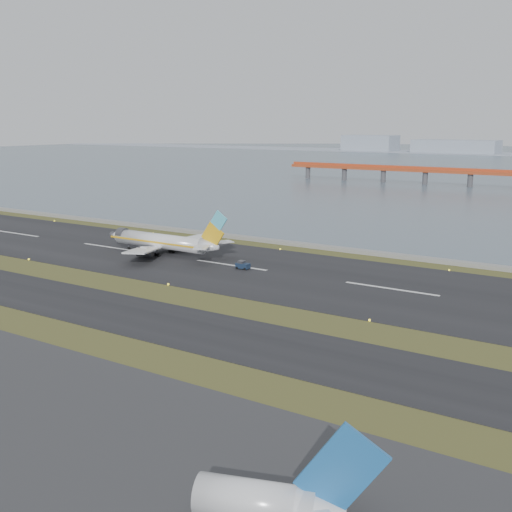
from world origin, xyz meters
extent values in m
plane|color=#314418|center=(0.00, 0.00, 0.00)|extent=(1000.00, 1000.00, 0.00)
cube|color=black|center=(0.00, -12.00, 0.05)|extent=(1000.00, 18.00, 0.10)
cube|color=black|center=(0.00, 30.00, 0.05)|extent=(1000.00, 45.00, 0.10)
cube|color=gray|center=(0.00, 60.00, 0.50)|extent=(1000.00, 2.50, 1.00)
cylinder|color=#4C4C51|center=(-76.00, 250.00, 3.00)|extent=(2.80, 2.80, 7.00)
cube|color=#99A4B5|center=(-220.00, 620.00, 9.00)|extent=(60.00, 35.00, 18.00)
cube|color=#99A4B5|center=(-120.00, 620.00, 7.00)|extent=(90.00, 35.00, 14.00)
cylinder|color=white|center=(-22.72, 30.52, 3.50)|extent=(28.00, 3.80, 3.80)
cone|color=white|center=(-38.32, 30.52, 3.50)|extent=(3.20, 3.80, 3.80)
cone|color=white|center=(-6.52, 30.52, 3.80)|extent=(5.00, 3.80, 3.80)
cube|color=yellow|center=(-22.72, 28.60, 3.50)|extent=(31.00, 0.06, 0.45)
cube|color=yellow|center=(-22.72, 32.44, 3.50)|extent=(31.00, 0.06, 0.45)
cube|color=white|center=(-20.52, 22.02, 2.80)|extent=(11.31, 15.89, 1.66)
cube|color=white|center=(-20.52, 39.02, 2.80)|extent=(11.31, 15.89, 1.66)
cylinder|color=#3B3B41|center=(-22.22, 24.52, 1.60)|extent=(4.20, 2.10, 2.10)
cylinder|color=#3B3B41|center=(-22.22, 36.52, 1.60)|extent=(4.20, 2.10, 2.10)
cube|color=yellow|center=(-5.72, 30.52, 6.70)|extent=(6.80, 0.35, 6.85)
cube|color=#54CCEE|center=(-3.82, 30.52, 10.40)|extent=(4.85, 0.37, 4.90)
cube|color=white|center=(-6.22, 26.72, 4.30)|extent=(5.64, 6.80, 0.22)
cube|color=white|center=(-6.22, 34.32, 4.30)|extent=(5.64, 6.80, 0.22)
cylinder|color=black|center=(-33.72, 30.52, 0.45)|extent=(0.80, 0.28, 0.80)
cylinder|color=black|center=(-21.22, 27.72, 0.55)|extent=(1.00, 0.38, 1.00)
cylinder|color=black|center=(-21.22, 33.32, 0.55)|extent=(1.00, 0.38, 1.00)
cube|color=#16253E|center=(4.65, 28.16, 0.88)|extent=(3.16, 1.80, 1.18)
cube|color=#3B3B41|center=(4.26, 28.15, 1.67)|extent=(1.39, 1.49, 0.69)
cylinder|color=black|center=(3.59, 27.36, 0.34)|extent=(0.69, 0.30, 0.69)
cylinder|color=black|center=(3.57, 28.93, 0.34)|extent=(0.69, 0.30, 0.69)
cylinder|color=black|center=(5.74, 27.39, 0.34)|extent=(0.69, 0.30, 0.69)
cylinder|color=black|center=(5.72, 28.96, 0.34)|extent=(0.69, 0.30, 0.69)
cylinder|color=white|center=(60.03, -50.72, 2.60)|extent=(10.63, 6.59, 3.60)
cone|color=white|center=(65.25, -48.98, 2.80)|extent=(4.94, 4.68, 3.60)
cube|color=#2063AD|center=(66.67, -48.50, 6.50)|extent=(7.41, 2.78, 8.32)
cube|color=white|center=(64.61, -45.50, 3.30)|extent=(3.87, 5.92, 0.20)
camera|label=1|loc=(86.20, -90.48, 33.36)|focal=45.00mm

